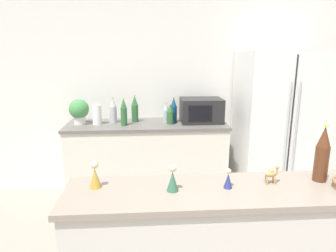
{
  "coord_description": "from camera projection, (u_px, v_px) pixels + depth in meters",
  "views": [
    {
      "loc": [
        -0.43,
        -1.01,
        1.72
      ],
      "look_at": [
        -0.26,
        1.45,
        1.12
      ],
      "focal_mm": 32.0,
      "sensor_mm": 36.0,
      "label": 1
    }
  ],
  "objects": [
    {
      "name": "paper_towel_roll",
      "position": [
        97.0,
        115.0,
        3.41
      ],
      "size": [
        0.1,
        0.1,
        0.23
      ],
      "color": "white",
      "rests_on": "back_counter"
    },
    {
      "name": "wall_back",
      "position": [
        181.0,
        90.0,
        3.77
      ],
      "size": [
        8.0,
        0.06,
        2.55
      ],
      "color": "white",
      "rests_on": "ground_plane"
    },
    {
      "name": "wise_man_figurine_blue",
      "position": [
        173.0,
        180.0,
        1.67
      ],
      "size": [
        0.07,
        0.07,
        0.16
      ],
      "color": "#33664C",
      "rests_on": "bar_counter"
    },
    {
      "name": "back_bottle_0",
      "position": [
        170.0,
        114.0,
        3.43
      ],
      "size": [
        0.08,
        0.08,
        0.24
      ],
      "color": "#2D6033",
      "rests_on": "back_counter"
    },
    {
      "name": "camel_figurine",
      "position": [
        271.0,
        173.0,
        1.76
      ],
      "size": [
        0.09,
        0.05,
        0.11
      ],
      "color": "tan",
      "rests_on": "bar_counter"
    },
    {
      "name": "back_bottle_2",
      "position": [
        135.0,
        109.0,
        3.53
      ],
      "size": [
        0.08,
        0.08,
        0.32
      ],
      "color": "#2D6033",
      "rests_on": "back_counter"
    },
    {
      "name": "back_bottle_3",
      "position": [
        174.0,
        110.0,
        3.51
      ],
      "size": [
        0.08,
        0.08,
        0.3
      ],
      "color": "navy",
      "rests_on": "back_counter"
    },
    {
      "name": "potted_plant",
      "position": [
        79.0,
        110.0,
        3.41
      ],
      "size": [
        0.22,
        0.22,
        0.29
      ],
      "color": "silver",
      "rests_on": "back_counter"
    },
    {
      "name": "wise_man_figurine_purple",
      "position": [
        228.0,
        180.0,
        1.71
      ],
      "size": [
        0.05,
        0.05,
        0.12
      ],
      "color": "navy",
      "rests_on": "bar_counter"
    },
    {
      "name": "microwave",
      "position": [
        201.0,
        110.0,
        3.53
      ],
      "size": [
        0.48,
        0.37,
        0.28
      ],
      "color": "black",
      "rests_on": "back_counter"
    },
    {
      "name": "back_bottle_1",
      "position": [
        113.0,
        110.0,
        3.48
      ],
      "size": [
        0.08,
        0.08,
        0.31
      ],
      "color": "#B2B7BC",
      "rests_on": "back_counter"
    },
    {
      "name": "refrigerator",
      "position": [
        276.0,
        127.0,
        3.54
      ],
      "size": [
        0.88,
        0.75,
        1.75
      ],
      "color": "white",
      "rests_on": "ground_plane"
    },
    {
      "name": "back_bottle_4",
      "position": [
        166.0,
        113.0,
        3.53
      ],
      "size": [
        0.07,
        0.07,
        0.24
      ],
      "color": "#B2B7BC",
      "rests_on": "back_counter"
    },
    {
      "name": "back_counter",
      "position": [
        147.0,
        161.0,
        3.61
      ],
      "size": [
        1.85,
        0.63,
        0.93
      ],
      "color": "silver",
      "rests_on": "ground_plane"
    },
    {
      "name": "wise_man_figurine_crimson",
      "position": [
        95.0,
        176.0,
        1.71
      ],
      "size": [
        0.07,
        0.07,
        0.16
      ],
      "color": "#B28933",
      "rests_on": "bar_counter"
    },
    {
      "name": "wine_bottle",
      "position": [
        322.0,
        155.0,
        1.78
      ],
      "size": [
        0.08,
        0.08,
        0.35
      ],
      "color": "#562D19",
      "rests_on": "bar_counter"
    },
    {
      "name": "back_bottle_5",
      "position": [
        124.0,
        112.0,
        3.35
      ],
      "size": [
        0.07,
        0.07,
        0.32
      ],
      "color": "#2D6033",
      "rests_on": "back_counter"
    }
  ]
}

